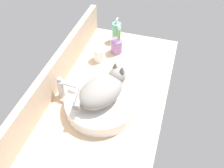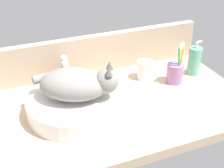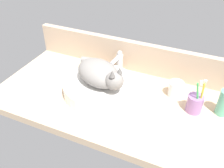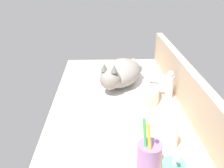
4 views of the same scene
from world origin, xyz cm
name	(u,v)px [view 2 (image 2 of 4)]	position (x,y,z in cm)	size (l,w,h in cm)	color
ground_plane	(97,112)	(0.00, 0.00, -2.00)	(121.60, 60.97, 4.00)	#D1B28E
backsplash_panel	(75,57)	(0.00, 28.68, 8.87)	(121.60, 3.60, 17.74)	tan
sink_basin	(75,104)	(-8.33, 0.51, 3.41)	(36.20, 36.20, 6.82)	white
cat	(78,83)	(-7.06, 0.00, 12.58)	(30.08, 26.02, 14.00)	gray
faucet	(65,69)	(-6.52, 21.98, 7.30)	(3.74, 11.86, 13.60)	silver
soap_dispenser	(194,61)	(50.67, 9.64, 6.51)	(5.87, 5.87, 16.09)	#60B793
toothbrush_cup	(175,72)	(38.57, 6.05, 4.74)	(7.38, 7.38, 18.71)	#996BA8
water_glass	(145,71)	(27.99, 14.02, 3.55)	(7.27, 7.27, 8.20)	white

